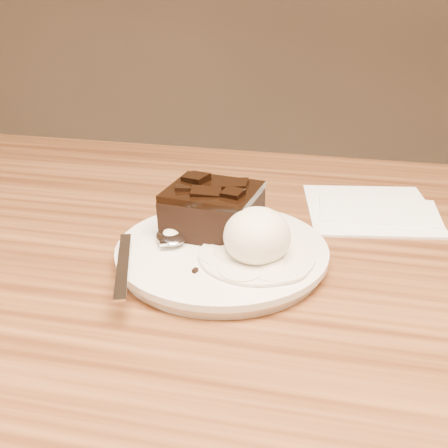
% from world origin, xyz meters
% --- Properties ---
extents(plate, '(0.22, 0.22, 0.02)m').
position_xyz_m(plate, '(-0.02, 0.02, 0.76)').
color(plate, white).
rests_on(plate, dining_table).
extents(brownie, '(0.11, 0.09, 0.04)m').
position_xyz_m(brownie, '(-0.04, 0.05, 0.79)').
color(brownie, black).
rests_on(brownie, plate).
extents(ice_cream_scoop, '(0.07, 0.07, 0.06)m').
position_xyz_m(ice_cream_scoop, '(0.02, 0.00, 0.79)').
color(ice_cream_scoop, white).
rests_on(ice_cream_scoop, plate).
extents(melt_puddle, '(0.12, 0.12, 0.00)m').
position_xyz_m(melt_puddle, '(0.02, 0.00, 0.77)').
color(melt_puddle, silver).
rests_on(melt_puddle, plate).
extents(spoon, '(0.09, 0.19, 0.01)m').
position_xyz_m(spoon, '(-0.07, 0.02, 0.77)').
color(spoon, silver).
rests_on(spoon, plate).
extents(napkin, '(0.18, 0.18, 0.01)m').
position_xyz_m(napkin, '(0.14, 0.19, 0.75)').
color(napkin, white).
rests_on(napkin, dining_table).
extents(crumb_a, '(0.01, 0.01, 0.00)m').
position_xyz_m(crumb_a, '(0.03, 0.00, 0.77)').
color(crumb_a, black).
rests_on(crumb_a, plate).
extents(crumb_b, '(0.01, 0.01, 0.00)m').
position_xyz_m(crumb_b, '(-0.06, 0.04, 0.77)').
color(crumb_b, black).
rests_on(crumb_b, plate).
extents(crumb_c, '(0.01, 0.01, 0.00)m').
position_xyz_m(crumb_c, '(-0.03, -0.04, 0.77)').
color(crumb_c, black).
rests_on(crumb_c, plate).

